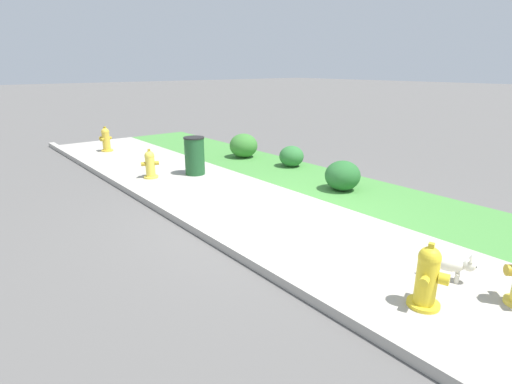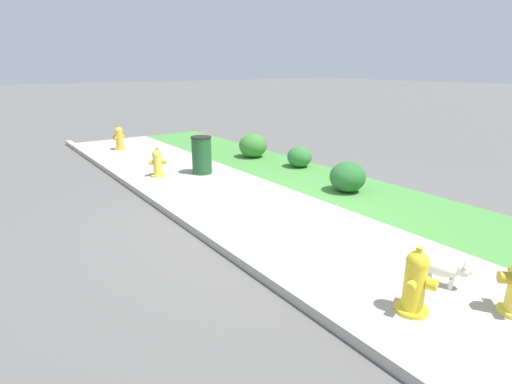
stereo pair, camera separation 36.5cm
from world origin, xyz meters
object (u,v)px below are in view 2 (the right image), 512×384
fire_hydrant_across_street (119,138)px  trash_bin (202,155)px  fire_hydrant_at_driveway (416,282)px  shrub_bush_near_lamp (253,145)px  small_white_dog (446,270)px  shrub_bush_mid_verge (348,177)px  shrub_bush_far_verge (300,157)px  fire_hydrant_far_end (158,163)px

fire_hydrant_across_street → trash_bin: trash_bin is taller
fire_hydrant_at_driveway → shrub_bush_near_lamp: bearing=-131.0°
fire_hydrant_across_street → fire_hydrant_at_driveway: bearing=-118.3°
small_white_dog → shrub_bush_mid_verge: bearing=125.2°
fire_hydrant_across_street → shrub_bush_far_verge: fire_hydrant_across_street is taller
fire_hydrant_at_driveway → shrub_bush_far_verge: size_ratio=1.19×
small_white_dog → trash_bin: trash_bin is taller
fire_hydrant_far_end → small_white_dog: size_ratio=1.42×
fire_hydrant_at_driveway → shrub_bush_far_verge: 6.19m
fire_hydrant_at_driveway → shrub_bush_near_lamp: fire_hydrant_at_driveway is taller
small_white_dog → fire_hydrant_far_end: bearing=162.7°
fire_hydrant_at_driveway → small_white_dog: bearing=168.3°
shrub_bush_far_verge → fire_hydrant_at_driveway: bearing=-31.0°
fire_hydrant_at_driveway → fire_hydrant_across_street: 10.07m
fire_hydrant_far_end → shrub_bush_mid_verge: size_ratio=0.94×
small_white_dog → trash_bin: size_ratio=0.54×
shrub_bush_mid_verge → fire_hydrant_across_street: bearing=-161.2°
trash_bin → fire_hydrant_across_street: bearing=-170.4°
fire_hydrant_far_end → small_white_dog: bearing=-64.4°
fire_hydrant_across_street → shrub_bush_far_verge: (4.77, 2.94, -0.09)m
fire_hydrant_far_end → shrub_bush_far_verge: size_ratio=1.09×
shrub_bush_mid_verge → shrub_bush_near_lamp: shrub_bush_near_lamp is taller
shrub_bush_mid_verge → fire_hydrant_far_end: bearing=-141.5°
fire_hydrant_far_end → shrub_bush_far_verge: fire_hydrant_far_end is taller
fire_hydrant_at_driveway → shrub_bush_near_lamp: size_ratio=0.94×
small_white_dog → shrub_bush_near_lamp: 7.14m
fire_hydrant_far_end → fire_hydrant_across_street: (-3.57, 0.27, 0.04)m
shrub_bush_mid_verge → trash_bin: bearing=-150.2°
fire_hydrant_across_street → trash_bin: bearing=-107.3°
fire_hydrant_far_end → shrub_bush_near_lamp: size_ratio=0.86×
fire_hydrant_at_driveway → fire_hydrant_far_end: size_ratio=1.09×
shrub_bush_near_lamp → fire_hydrant_across_street: bearing=-140.2°
fire_hydrant_across_street → shrub_bush_near_lamp: size_ratio=0.96×
fire_hydrant_far_end → shrub_bush_mid_verge: bearing=-32.7°
fire_hydrant_at_driveway → small_white_dog: fire_hydrant_at_driveway is taller
fire_hydrant_far_end → trash_bin: bearing=-2.2°
fire_hydrant_at_driveway → fire_hydrant_across_street: size_ratio=0.99×
trash_bin → small_white_dog: bearing=-1.7°
small_white_dog → trash_bin: (-6.06, 0.18, 0.23)m
trash_bin → shrub_bush_far_verge: trash_bin is taller
fire_hydrant_at_driveway → fire_hydrant_far_end: 6.50m
shrub_bush_near_lamp → shrub_bush_mid_verge: bearing=-4.8°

